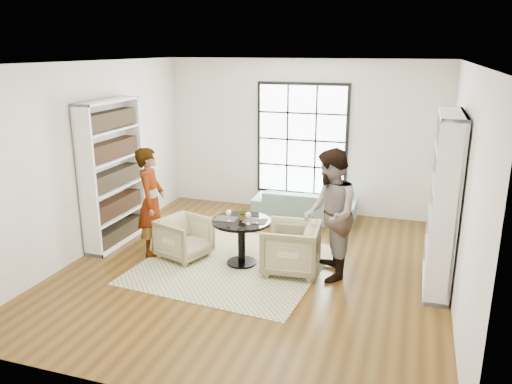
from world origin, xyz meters
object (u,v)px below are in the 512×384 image
(person_left, at_px, (151,202))
(pedestal_table, at_px, (242,232))
(armchair_left, at_px, (184,238))
(sofa, at_px, (304,205))
(armchair_right, at_px, (291,248))
(wine_glass_right, at_px, (248,215))
(person_right, at_px, (330,215))
(flower_centerpiece, at_px, (243,213))
(wine_glass_left, at_px, (229,213))

(person_left, bearing_deg, pedestal_table, -103.93)
(armchair_left, bearing_deg, sofa, -12.05)
(armchair_left, bearing_deg, armchair_right, -71.36)
(armchair_right, xyz_separation_m, wine_glass_right, (-0.62, -0.12, 0.48))
(pedestal_table, distance_m, armchair_left, 0.96)
(pedestal_table, height_order, armchair_right, armchair_right)
(sofa, distance_m, wine_glass_right, 2.57)
(person_right, bearing_deg, sofa, -175.98)
(armchair_left, relative_size, armchair_right, 0.88)
(sofa, height_order, person_left, person_left)
(sofa, bearing_deg, flower_centerpiece, 78.37)
(pedestal_table, relative_size, person_right, 0.47)
(armchair_left, bearing_deg, wine_glass_right, -77.11)
(armchair_right, relative_size, wine_glass_left, 4.60)
(sofa, xyz_separation_m, wine_glass_left, (-0.61, -2.46, 0.55))
(pedestal_table, bearing_deg, flower_centerpiece, 60.58)
(sofa, height_order, person_right, person_right)
(sofa, xyz_separation_m, person_right, (0.88, -2.37, 0.65))
(sofa, relative_size, person_right, 1.04)
(wine_glass_right, bearing_deg, person_left, 176.53)
(pedestal_table, relative_size, person_left, 0.52)
(pedestal_table, relative_size, armchair_right, 1.10)
(pedestal_table, xyz_separation_m, person_left, (-1.49, -0.03, 0.35))
(armchair_left, xyz_separation_m, person_left, (-0.55, 0.00, 0.54))
(armchair_right, relative_size, flower_centerpiece, 3.88)
(armchair_left, distance_m, flower_centerpiece, 1.08)
(person_left, bearing_deg, person_right, -104.83)
(wine_glass_right, bearing_deg, person_right, 5.68)
(armchair_right, distance_m, flower_centerpiece, 0.88)
(armchair_left, relative_size, wine_glass_left, 4.03)
(armchair_right, xyz_separation_m, flower_centerpiece, (-0.76, 0.04, 0.45))
(wine_glass_left, bearing_deg, wine_glass_right, -4.88)
(sofa, bearing_deg, pedestal_table, 78.16)
(person_right, xyz_separation_m, flower_centerpiece, (-1.31, 0.04, -0.12))
(person_left, height_order, wine_glass_left, person_left)
(armchair_right, xyz_separation_m, wine_glass_left, (-0.94, -0.09, 0.47))
(pedestal_table, height_order, wine_glass_left, wine_glass_left)
(wine_glass_left, bearing_deg, armchair_right, 5.44)
(armchair_right, height_order, person_left, person_left)
(sofa, distance_m, flower_centerpiece, 2.43)
(sofa, relative_size, armchair_right, 2.40)
(sofa, height_order, wine_glass_right, wine_glass_right)
(pedestal_table, relative_size, wine_glass_left, 5.04)
(person_right, relative_size, wine_glass_right, 9.97)
(armchair_left, relative_size, person_right, 0.38)
(armchair_left, distance_m, person_right, 2.35)
(wine_glass_right, bearing_deg, armchair_right, 10.64)
(person_left, relative_size, wine_glass_right, 9.19)
(person_left, distance_m, wine_glass_right, 1.65)
(armchair_right, bearing_deg, person_right, 85.28)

